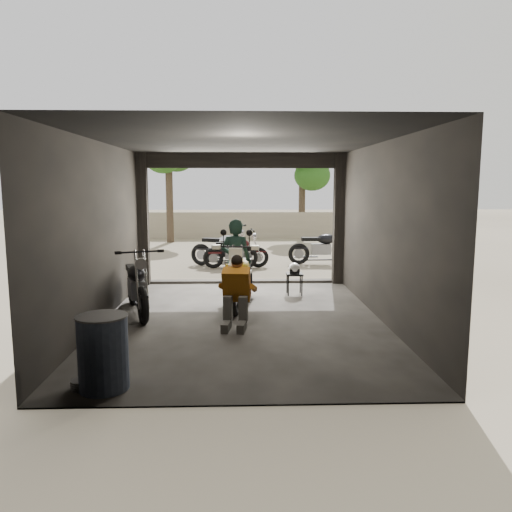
{
  "coord_description": "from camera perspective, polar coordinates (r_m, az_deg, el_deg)",
  "views": [
    {
      "loc": [
        -0.05,
        -8.76,
        2.46
      ],
      "look_at": [
        0.26,
        0.6,
        1.11
      ],
      "focal_mm": 35.0,
      "sensor_mm": 36.0,
      "label": 1
    }
  ],
  "objects": [
    {
      "name": "ground",
      "position": [
        9.1,
        -1.54,
        -7.46
      ],
      "size": [
        80.0,
        80.0,
        0.0
      ],
      "primitive_type": "plane",
      "color": "#7A6D56",
      "rests_on": "ground"
    },
    {
      "name": "sign_post",
      "position": [
        13.44,
        11.34,
        3.64
      ],
      "size": [
        0.71,
        0.08,
        2.14
      ],
      "rotation": [
        0.0,
        0.0,
        -0.07
      ],
      "color": "black",
      "rests_on": "ground"
    },
    {
      "name": "tree_right",
      "position": [
        22.96,
        5.33,
        10.92
      ],
      "size": [
        2.2,
        2.2,
        5.0
      ],
      "color": "#382B1E",
      "rests_on": "ground"
    },
    {
      "name": "rider",
      "position": [
        10.24,
        -2.31,
        -0.65
      ],
      "size": [
        0.74,
        0.59,
        1.76
      ],
      "primitive_type": "imported",
      "rotation": [
        0.0,
        0.0,
        2.85
      ],
      "color": "black",
      "rests_on": "ground"
    },
    {
      "name": "garage",
      "position": [
        9.38,
        -1.59,
        0.99
      ],
      "size": [
        7.0,
        7.13,
        3.2
      ],
      "color": "#2D2B28",
      "rests_on": "ground"
    },
    {
      "name": "main_bike",
      "position": [
        10.0,
        -1.68,
        -2.08
      ],
      "size": [
        1.15,
        2.12,
        1.34
      ],
      "primitive_type": null,
      "rotation": [
        0.0,
        0.0,
        -0.17
      ],
      "color": "#EEE8C9",
      "rests_on": "ground"
    },
    {
      "name": "outside_bike_a",
      "position": [
        14.9,
        -3.71,
        1.15
      ],
      "size": [
        2.02,
        1.38,
        1.26
      ],
      "primitive_type": null,
      "rotation": [
        0.0,
        0.0,
        1.21
      ],
      "color": "black",
      "rests_on": "ground"
    },
    {
      "name": "helmet",
      "position": [
        11.03,
        4.41,
        -1.39
      ],
      "size": [
        0.33,
        0.34,
        0.24
      ],
      "primitive_type": "ellipsoid",
      "rotation": [
        0.0,
        0.0,
        -0.37
      ],
      "color": "white",
      "rests_on": "stool"
    },
    {
      "name": "oil_drum",
      "position": [
        6.31,
        -17.07,
        -10.62
      ],
      "size": [
        0.63,
        0.63,
        0.92
      ],
      "primitive_type": "cylinder",
      "rotation": [
        0.0,
        0.0,
        0.08
      ],
      "color": "#3D4C68",
      "rests_on": "ground"
    },
    {
      "name": "outside_bike_b",
      "position": [
        14.69,
        -2.3,
        0.82
      ],
      "size": [
        1.73,
        0.82,
        1.14
      ],
      "primitive_type": null,
      "rotation": [
        0.0,
        0.0,
        1.64
      ],
      "color": "#3F0F11",
      "rests_on": "ground"
    },
    {
      "name": "tree_left",
      "position": [
        21.52,
        -10.0,
        12.16
      ],
      "size": [
        2.2,
        2.2,
        5.6
      ],
      "color": "#382B1E",
      "rests_on": "ground"
    },
    {
      "name": "boundary_wall",
      "position": [
        22.83,
        -1.77,
        3.54
      ],
      "size": [
        18.0,
        0.3,
        1.2
      ],
      "primitive_type": "cube",
      "color": "gray",
      "rests_on": "ground"
    },
    {
      "name": "mechanic",
      "position": [
        8.51,
        -2.35,
        -4.36
      ],
      "size": [
        0.72,
        0.91,
        1.21
      ],
      "primitive_type": null,
      "rotation": [
        0.0,
        0.0,
        -0.13
      ],
      "color": "#C7751A",
      "rests_on": "ground"
    },
    {
      "name": "outside_bike_c",
      "position": [
        15.5,
        7.6,
        1.34
      ],
      "size": [
        1.87,
        0.85,
        1.24
      ],
      "primitive_type": null,
      "rotation": [
        0.0,
        0.0,
        1.62
      ],
      "color": "black",
      "rests_on": "ground"
    },
    {
      "name": "left_bike",
      "position": [
        9.71,
        -13.48,
        -2.75
      ],
      "size": [
        1.37,
        2.07,
        1.3
      ],
      "primitive_type": null,
      "rotation": [
        0.0,
        0.0,
        0.33
      ],
      "color": "black",
      "rests_on": "ground"
    },
    {
      "name": "stool",
      "position": [
        11.11,
        4.42,
        -2.34
      ],
      "size": [
        0.36,
        0.36,
        0.5
      ],
      "rotation": [
        0.0,
        0.0,
        -0.15
      ],
      "color": "black",
      "rests_on": "ground"
    }
  ]
}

